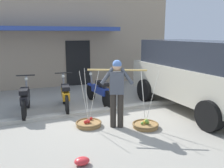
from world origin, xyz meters
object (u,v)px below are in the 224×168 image
(fruit_vendor, at_px, (117,89))
(plastic_litter_bag, at_px, (82,161))
(motorcycle_nearest_shop, at_px, (26,99))
(fruit_basket_right_side, at_px, (89,123))
(motorcycle_third_in_row, at_px, (99,91))
(motorcycle_second_in_row, at_px, (65,95))
(parked_truck, at_px, (198,73))
(wooden_crate, at_px, (114,89))
(fruit_basket_left_side, at_px, (145,125))

(fruit_vendor, xyz_separation_m, plastic_litter_bag, (-1.30, -1.42, -0.91))
(fruit_vendor, relative_size, motorcycle_nearest_shop, 0.94)
(fruit_basket_right_side, xyz_separation_m, motorcycle_nearest_shop, (-1.40, 1.60, 0.38))
(motorcycle_third_in_row, bearing_deg, motorcycle_second_in_row, -174.06)
(motorcycle_nearest_shop, xyz_separation_m, motorcycle_third_in_row, (2.30, 0.15, 0.00))
(parked_truck, bearing_deg, wooden_crate, 118.08)
(motorcycle_second_in_row, bearing_deg, plastic_litter_bag, -97.06)
(fruit_basket_left_side, xyz_separation_m, plastic_litter_bag, (-1.95, -1.11, -0.01))
(fruit_vendor, height_order, fruit_basket_right_side, fruit_vendor)
(wooden_crate, bearing_deg, motorcycle_second_in_row, -147.78)
(plastic_litter_bag, bearing_deg, wooden_crate, 61.12)
(fruit_vendor, height_order, motorcycle_second_in_row, fruit_vendor)
(parked_truck, distance_m, plastic_litter_bag, 4.69)
(fruit_vendor, bearing_deg, fruit_basket_left_side, -26.30)
(motorcycle_second_in_row, bearing_deg, wooden_crate, 32.22)
(fruit_vendor, bearing_deg, parked_truck, 8.77)
(motorcycle_nearest_shop, bearing_deg, fruit_vendor, -43.19)
(motorcycle_third_in_row, bearing_deg, parked_truck, -31.85)
(fruit_vendor, distance_m, fruit_basket_left_side, 1.15)
(motorcycle_nearest_shop, bearing_deg, fruit_basket_left_side, -39.77)
(plastic_litter_bag, xyz_separation_m, wooden_crate, (2.63, 4.76, 0.09))
(fruit_basket_left_side, relative_size, fruit_basket_right_side, 1.00)
(fruit_basket_left_side, distance_m, motorcycle_second_in_row, 2.76)
(fruit_basket_left_side, bearing_deg, wooden_crate, 79.43)
(fruit_basket_left_side, xyz_separation_m, motorcycle_second_in_row, (-1.53, 2.27, 0.38))
(motorcycle_nearest_shop, height_order, parked_truck, parked_truck)
(fruit_basket_right_side, distance_m, motorcycle_second_in_row, 1.69)
(parked_truck, distance_m, wooden_crate, 3.42)
(fruit_vendor, height_order, motorcycle_third_in_row, fruit_vendor)
(fruit_basket_left_side, xyz_separation_m, motorcycle_third_in_row, (-0.38, 2.38, 0.38))
(motorcycle_second_in_row, bearing_deg, parked_truck, -21.83)
(motorcycle_second_in_row, relative_size, wooden_crate, 4.12)
(motorcycle_nearest_shop, xyz_separation_m, wooden_crate, (3.37, 1.42, -0.29))
(fruit_basket_left_side, bearing_deg, fruit_basket_right_side, 153.60)
(plastic_litter_bag, bearing_deg, fruit_basket_right_side, 69.28)
(fruit_basket_right_side, bearing_deg, motorcycle_third_in_row, 62.72)
(fruit_basket_right_side, xyz_separation_m, wooden_crate, (1.97, 3.02, 0.09))
(fruit_basket_right_side, relative_size, motorcycle_nearest_shop, 0.80)
(fruit_basket_left_side, xyz_separation_m, parked_truck, (2.23, 0.76, 1.06))
(fruit_basket_left_side, height_order, motorcycle_nearest_shop, fruit_basket_left_side)
(motorcycle_nearest_shop, relative_size, plastic_litter_bag, 6.48)
(fruit_vendor, xyz_separation_m, motorcycle_second_in_row, (-0.88, 1.95, -0.52))
(fruit_basket_left_side, relative_size, motorcycle_third_in_row, 0.80)
(plastic_litter_bag, bearing_deg, motorcycle_third_in_row, 65.92)
(fruit_basket_left_side, height_order, motorcycle_third_in_row, fruit_basket_left_side)
(motorcycle_nearest_shop, bearing_deg, parked_truck, -16.69)
(fruit_basket_left_side, bearing_deg, motorcycle_nearest_shop, 140.23)
(motorcycle_second_in_row, relative_size, motorcycle_third_in_row, 1.00)
(parked_truck, bearing_deg, motorcycle_second_in_row, 158.17)
(fruit_vendor, distance_m, plastic_litter_bag, 2.13)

